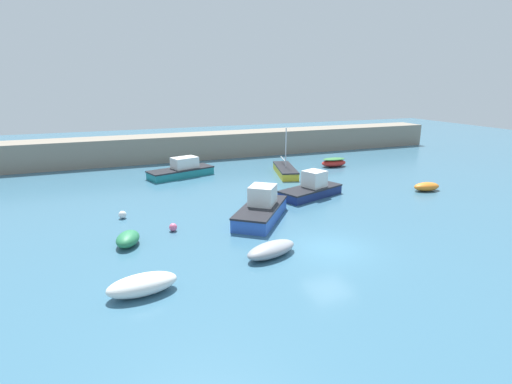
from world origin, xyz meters
name	(u,v)px	position (x,y,z in m)	size (l,w,h in m)	color
ground_plane	(330,250)	(0.00, 0.00, -0.10)	(120.00, 120.00, 0.20)	#38667F
harbor_breakwater	(201,146)	(0.00, 28.56, 1.40)	(62.14, 3.90, 2.81)	gray
cabin_cruiser_white	(312,188)	(4.05, 9.34, 0.63)	(5.77, 3.79, 2.00)	navy
dinghy_near_pier	(427,187)	(13.69, 7.29, 0.35)	(2.36, 1.37, 0.70)	orange
open_tender_yellow	(271,250)	(-3.35, 0.32, 0.36)	(3.30, 2.21, 0.72)	gray
fishing_dinghy_green	(128,239)	(-10.13, 4.53, 0.37)	(1.77, 2.28, 0.75)	#287A4C
motorboat_with_cabin	(182,170)	(-4.05, 19.77, 0.63)	(6.54, 3.91, 1.80)	teal
rowboat_with_red_cover	(334,162)	(11.76, 18.36, 0.46)	(2.81, 1.52, 0.92)	red
motorboat_grey_hull	(261,209)	(-1.66, 5.81, 0.72)	(5.28, 5.88, 2.19)	#2D56B7
rowboat_white_midwater	(142,285)	(-9.96, -1.14, 0.43)	(3.12, 1.71, 0.86)	white
sailboat_twin_hulled	(285,171)	(5.38, 16.85, 0.40)	(3.04, 5.94, 4.49)	yellow
mooring_buoy_white	(123,215)	(-10.12, 9.30, 0.26)	(0.51, 0.51, 0.51)	white
mooring_buoy_pink	(173,227)	(-7.43, 5.77, 0.24)	(0.48, 0.48, 0.48)	#EA668C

